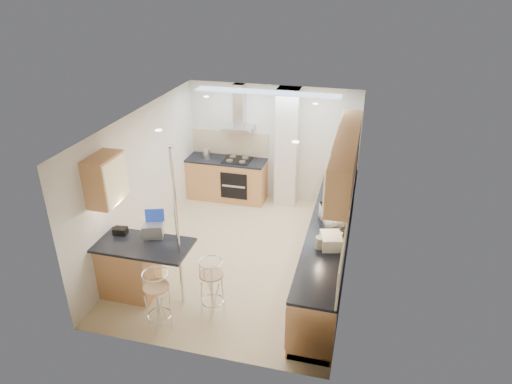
% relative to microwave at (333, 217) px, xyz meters
% --- Properties ---
extents(ground, '(4.80, 4.80, 0.00)m').
position_rel_microwave_xyz_m(ground, '(-1.55, 0.15, -1.06)').
color(ground, '#D2B98C').
rests_on(ground, ground).
extents(room_shell, '(3.64, 4.84, 2.51)m').
position_rel_microwave_xyz_m(room_shell, '(-1.22, 0.52, 0.48)').
color(room_shell, white).
rests_on(room_shell, ground).
extents(right_counter, '(0.63, 4.40, 0.92)m').
position_rel_microwave_xyz_m(right_counter, '(-0.05, 0.15, -0.60)').
color(right_counter, '#B88949').
rests_on(right_counter, ground).
extents(back_counter, '(1.70, 0.63, 0.92)m').
position_rel_microwave_xyz_m(back_counter, '(-2.50, 2.25, -0.60)').
color(back_counter, '#B88949').
rests_on(back_counter, ground).
extents(peninsula, '(1.47, 0.72, 0.94)m').
position_rel_microwave_xyz_m(peninsula, '(-2.67, -1.30, -0.59)').
color(peninsula, '#B88949').
rests_on(peninsula, ground).
extents(microwave, '(0.51, 0.61, 0.29)m').
position_rel_microwave_xyz_m(microwave, '(0.00, 0.00, 0.00)').
color(microwave, white).
rests_on(microwave, right_counter).
extents(laptop, '(0.36, 0.31, 0.21)m').
position_rel_microwave_xyz_m(laptop, '(-2.59, -1.06, -0.02)').
color(laptop, '#9A9DA1').
rests_on(laptop, peninsula).
extents(bag, '(0.21, 0.17, 0.11)m').
position_rel_microwave_xyz_m(bag, '(-3.10, -1.13, -0.07)').
color(bag, black).
rests_on(bag, peninsula).
extents(bar_stool_near, '(0.49, 0.49, 0.93)m').
position_rel_microwave_xyz_m(bar_stool_near, '(-2.17, -1.90, -0.60)').
color(bar_stool_near, tan).
rests_on(bar_stool_near, ground).
extents(bar_stool_end, '(0.44, 0.44, 0.90)m').
position_rel_microwave_xyz_m(bar_stool_end, '(-1.55, -1.42, -0.61)').
color(bar_stool_end, tan).
rests_on(bar_stool_end, ground).
extents(jar_a, '(0.15, 0.15, 0.19)m').
position_rel_microwave_xyz_m(jar_a, '(0.14, 0.83, -0.05)').
color(jar_a, beige).
rests_on(jar_a, right_counter).
extents(jar_b, '(0.13, 0.13, 0.16)m').
position_rel_microwave_xyz_m(jar_b, '(0.12, 0.85, -0.06)').
color(jar_b, beige).
rests_on(jar_b, right_counter).
extents(jar_c, '(0.18, 0.18, 0.18)m').
position_rel_microwave_xyz_m(jar_c, '(-0.11, -0.73, -0.05)').
color(jar_c, '#AEA68B').
rests_on(jar_c, right_counter).
extents(jar_d, '(0.13, 0.13, 0.14)m').
position_rel_microwave_xyz_m(jar_d, '(0.14, -0.47, -0.07)').
color(jar_d, white).
rests_on(jar_d, right_counter).
extents(bread_bin, '(0.37, 0.43, 0.19)m').
position_rel_microwave_xyz_m(bread_bin, '(0.03, -0.65, -0.05)').
color(bread_bin, beige).
rests_on(bread_bin, right_counter).
extents(kettle, '(0.16, 0.16, 0.21)m').
position_rel_microwave_xyz_m(kettle, '(-2.92, 2.20, -0.04)').
color(kettle, silver).
rests_on(kettle, back_counter).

